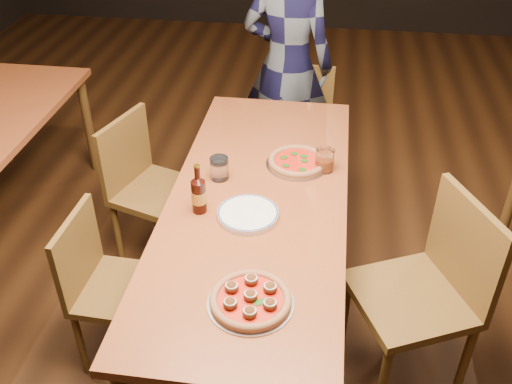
# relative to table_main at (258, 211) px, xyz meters

# --- Properties ---
(ground) EXTENTS (9.00, 9.00, 0.00)m
(ground) POSITION_rel_table_main_xyz_m (0.00, 0.00, -0.68)
(ground) COLOR black
(table_main) EXTENTS (0.80, 2.00, 0.75)m
(table_main) POSITION_rel_table_main_xyz_m (0.00, 0.00, 0.00)
(table_main) COLOR brown
(table_main) RESTS_ON ground
(chair_main_nw) EXTENTS (0.40, 0.40, 0.82)m
(chair_main_nw) POSITION_rel_table_main_xyz_m (-0.58, -0.31, -0.27)
(chair_main_nw) COLOR brown
(chair_main_nw) RESTS_ON ground
(chair_main_sw) EXTENTS (0.52, 0.52, 0.89)m
(chair_main_sw) POSITION_rel_table_main_xyz_m (-0.61, 0.41, -0.23)
(chair_main_sw) COLOR brown
(chair_main_sw) RESTS_ON ground
(chair_main_e) EXTENTS (0.61, 0.61, 0.98)m
(chair_main_e) POSITION_rel_table_main_xyz_m (0.70, -0.26, -0.19)
(chair_main_e) COLOR brown
(chair_main_e) RESTS_ON ground
(chair_end) EXTENTS (0.44, 0.44, 0.86)m
(chair_end) POSITION_rel_table_main_xyz_m (0.09, 1.21, -0.25)
(chair_end) COLOR brown
(chair_end) RESTS_ON ground
(pizza_meatball) EXTENTS (0.31, 0.31, 0.06)m
(pizza_meatball) POSITION_rel_table_main_xyz_m (0.06, -0.64, 0.09)
(pizza_meatball) COLOR #B7B7BF
(pizza_meatball) RESTS_ON table_main
(pizza_margherita) EXTENTS (0.31, 0.31, 0.04)m
(pizza_margherita) POSITION_rel_table_main_xyz_m (0.15, 0.30, 0.09)
(pizza_margherita) COLOR #B7B7BF
(pizza_margherita) RESTS_ON table_main
(plate_stack) EXTENTS (0.26, 0.26, 0.03)m
(plate_stack) POSITION_rel_table_main_xyz_m (-0.02, -0.14, 0.08)
(plate_stack) COLOR white
(plate_stack) RESTS_ON table_main
(beer_bottle) EXTENTS (0.06, 0.06, 0.23)m
(beer_bottle) POSITION_rel_table_main_xyz_m (-0.24, -0.13, 0.15)
(beer_bottle) COLOR black
(beer_bottle) RESTS_ON table_main
(water_glass) EXTENTS (0.09, 0.09, 0.11)m
(water_glass) POSITION_rel_table_main_xyz_m (-0.20, 0.14, 0.13)
(water_glass) COLOR white
(water_glass) RESTS_ON table_main
(amber_glass) EXTENTS (0.09, 0.09, 0.11)m
(amber_glass) POSITION_rel_table_main_xyz_m (0.29, 0.28, 0.13)
(amber_glass) COLOR #A44112
(amber_glass) RESTS_ON table_main
(diner) EXTENTS (0.65, 0.48, 1.62)m
(diner) POSITION_rel_table_main_xyz_m (0.00, 1.38, 0.13)
(diner) COLOR black
(diner) RESTS_ON ground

